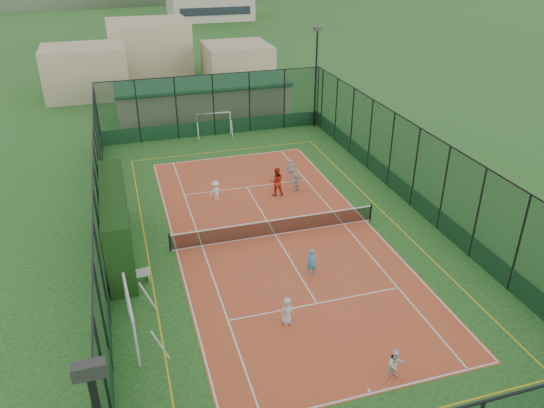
{
  "coord_description": "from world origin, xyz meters",
  "views": [
    {
      "loc": [
        -7.5,
        -24.24,
        15.04
      ],
      "look_at": [
        0.23,
        1.4,
        1.2
      ],
      "focal_mm": 35.0,
      "sensor_mm": 36.0,
      "label": 1
    }
  ],
  "objects_px": {
    "child_near_mid": "(312,263)",
    "child_near_right": "(395,364)",
    "child_far_left": "(216,191)",
    "child_near_left": "(287,311)",
    "white_bench": "(134,276)",
    "coach": "(276,182)",
    "futsal_goal_far": "(214,124)",
    "clubhouse": "(203,100)",
    "futsal_goal_near": "(131,318)",
    "floodlight_ne": "(316,79)",
    "child_far_right": "(291,170)",
    "child_far_back": "(296,182)"
  },
  "relations": [
    {
      "from": "child_near_mid",
      "to": "child_near_right",
      "type": "xyz_separation_m",
      "value": [
        0.62,
        -7.2,
        -0.06
      ]
    },
    {
      "from": "child_far_left",
      "to": "child_near_left",
      "type": "bearing_deg",
      "value": 73.45
    },
    {
      "from": "white_bench",
      "to": "coach",
      "type": "distance_m",
      "value": 11.76
    },
    {
      "from": "futsal_goal_far",
      "to": "clubhouse",
      "type": "bearing_deg",
      "value": 92.95
    },
    {
      "from": "child_far_left",
      "to": "child_near_mid",
      "type": "bearing_deg",
      "value": 88.06
    },
    {
      "from": "futsal_goal_near",
      "to": "floodlight_ne",
      "type": "bearing_deg",
      "value": -39.48
    },
    {
      "from": "futsal_goal_far",
      "to": "child_near_left",
      "type": "xyz_separation_m",
      "value": [
        -1.65,
        -24.3,
        -0.26
      ]
    },
    {
      "from": "futsal_goal_far",
      "to": "coach",
      "type": "relative_size",
      "value": 1.51
    },
    {
      "from": "futsal_goal_near",
      "to": "child_near_mid",
      "type": "xyz_separation_m",
      "value": [
        8.65,
        2.17,
        -0.37
      ]
    },
    {
      "from": "child_near_mid",
      "to": "coach",
      "type": "relative_size",
      "value": 0.76
    },
    {
      "from": "child_near_mid",
      "to": "white_bench",
      "type": "bearing_deg",
      "value": -178.49
    },
    {
      "from": "floodlight_ne",
      "to": "futsal_goal_near",
      "type": "height_order",
      "value": "floodlight_ne"
    },
    {
      "from": "child_near_mid",
      "to": "child_far_right",
      "type": "xyz_separation_m",
      "value": [
        2.63,
        10.98,
        -0.02
      ]
    },
    {
      "from": "child_near_left",
      "to": "child_far_right",
      "type": "distance_m",
      "value": 14.88
    },
    {
      "from": "clubhouse",
      "to": "futsal_goal_near",
      "type": "relative_size",
      "value": 4.46
    },
    {
      "from": "child_far_right",
      "to": "white_bench",
      "type": "bearing_deg",
      "value": 32.38
    },
    {
      "from": "child_near_right",
      "to": "child_far_right",
      "type": "relative_size",
      "value": 0.94
    },
    {
      "from": "child_near_right",
      "to": "child_far_right",
      "type": "bearing_deg",
      "value": 84.07
    },
    {
      "from": "floodlight_ne",
      "to": "child_far_back",
      "type": "bearing_deg",
      "value": -116.08
    },
    {
      "from": "child_far_back",
      "to": "clubhouse",
      "type": "bearing_deg",
      "value": -106.06
    },
    {
      "from": "futsal_goal_near",
      "to": "child_near_mid",
      "type": "relative_size",
      "value": 2.38
    },
    {
      "from": "floodlight_ne",
      "to": "coach",
      "type": "distance_m",
      "value": 14.17
    },
    {
      "from": "white_bench",
      "to": "child_far_back",
      "type": "relative_size",
      "value": 1.25
    },
    {
      "from": "coach",
      "to": "child_far_right",
      "type": "bearing_deg",
      "value": -120.58
    },
    {
      "from": "child_near_mid",
      "to": "child_far_left",
      "type": "xyz_separation_m",
      "value": [
        -2.9,
        9.17,
        -0.02
      ]
    },
    {
      "from": "clubhouse",
      "to": "child_far_left",
      "type": "height_order",
      "value": "clubhouse"
    },
    {
      "from": "floodlight_ne",
      "to": "futsal_goal_near",
      "type": "distance_m",
      "value": 28.56
    },
    {
      "from": "child_near_right",
      "to": "floodlight_ne",
      "type": "bearing_deg",
      "value": 75.56
    },
    {
      "from": "child_near_left",
      "to": "child_near_mid",
      "type": "xyz_separation_m",
      "value": [
        2.27,
        3.07,
        0.07
      ]
    },
    {
      "from": "clubhouse",
      "to": "white_bench",
      "type": "bearing_deg",
      "value": -107.72
    },
    {
      "from": "white_bench",
      "to": "child_near_right",
      "type": "relative_size",
      "value": 1.18
    },
    {
      "from": "child_near_left",
      "to": "child_near_mid",
      "type": "height_order",
      "value": "child_near_mid"
    },
    {
      "from": "floodlight_ne",
      "to": "futsal_goal_far",
      "type": "bearing_deg",
      "value": 177.24
    },
    {
      "from": "floodlight_ne",
      "to": "child_near_right",
      "type": "xyz_separation_m",
      "value": [
        -7.42,
        -28.01,
        -3.46
      ]
    },
    {
      "from": "child_far_left",
      "to": "coach",
      "type": "bearing_deg",
      "value": 157.33
    },
    {
      "from": "futsal_goal_near",
      "to": "clubhouse",
      "type": "bearing_deg",
      "value": -19.4
    },
    {
      "from": "child_near_right",
      "to": "child_far_right",
      "type": "xyz_separation_m",
      "value": [
        2.02,
        18.18,
        0.04
      ]
    },
    {
      "from": "floodlight_ne",
      "to": "white_bench",
      "type": "relative_size",
      "value": 5.32
    },
    {
      "from": "child_near_left",
      "to": "futsal_goal_far",
      "type": "bearing_deg",
      "value": 69.23
    },
    {
      "from": "white_bench",
      "to": "child_far_right",
      "type": "bearing_deg",
      "value": 34.8
    },
    {
      "from": "child_near_right",
      "to": "child_near_mid",
      "type": "bearing_deg",
      "value": 95.29
    },
    {
      "from": "child_near_right",
      "to": "child_far_back",
      "type": "height_order",
      "value": "child_near_right"
    },
    {
      "from": "child_far_left",
      "to": "child_far_back",
      "type": "relative_size",
      "value": 1.12
    },
    {
      "from": "clubhouse",
      "to": "futsal_goal_far",
      "type": "relative_size",
      "value": 5.33
    },
    {
      "from": "floodlight_ne",
      "to": "futsal_goal_near",
      "type": "bearing_deg",
      "value": -125.99
    },
    {
      "from": "child_far_back",
      "to": "futsal_goal_near",
      "type": "bearing_deg",
      "value": 20.16
    },
    {
      "from": "white_bench",
      "to": "coach",
      "type": "relative_size",
      "value": 0.82
    },
    {
      "from": "white_bench",
      "to": "child_near_right",
      "type": "bearing_deg",
      "value": -50.14
    },
    {
      "from": "child_near_left",
      "to": "clubhouse",
      "type": "bearing_deg",
      "value": 69.76
    },
    {
      "from": "futsal_goal_far",
      "to": "child_far_left",
      "type": "bearing_deg",
      "value": -97.0
    }
  ]
}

